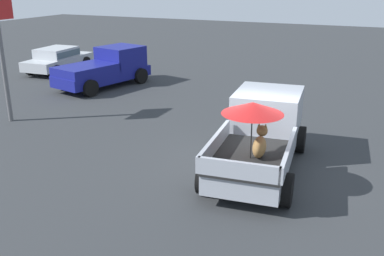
# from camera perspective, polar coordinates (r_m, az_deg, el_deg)

# --- Properties ---
(ground_plane) EXTENTS (80.00, 80.00, 0.00)m
(ground_plane) POSITION_cam_1_polar(r_m,az_deg,el_deg) (12.28, 8.47, -5.42)
(ground_plane) COLOR #2D3033
(pickup_truck_main) EXTENTS (5.21, 2.66, 2.29)m
(pickup_truck_main) POSITION_cam_1_polar(r_m,az_deg,el_deg) (12.28, 9.04, -0.47)
(pickup_truck_main) COLOR black
(pickup_truck_main) RESTS_ON ground
(pickup_truck_red) EXTENTS (5.09, 3.02, 1.80)m
(pickup_truck_red) POSITION_cam_1_polar(r_m,az_deg,el_deg) (21.71, -11.12, 7.66)
(pickup_truck_red) COLOR black
(pickup_truck_red) RESTS_ON ground
(parked_sedan_near) EXTENTS (4.40, 2.17, 1.33)m
(parked_sedan_near) POSITION_cam_1_polar(r_m,az_deg,el_deg) (25.83, -17.08, 8.68)
(parked_sedan_near) COLOR black
(parked_sedan_near) RESTS_ON ground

